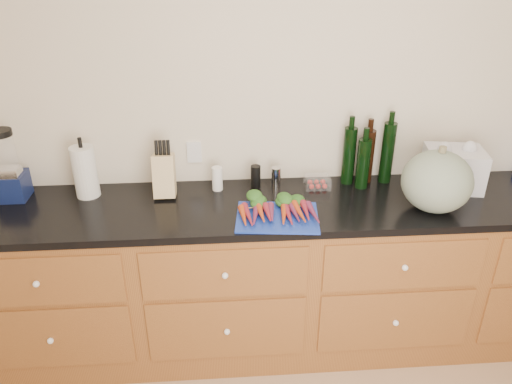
{
  "coord_description": "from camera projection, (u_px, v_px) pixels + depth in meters",
  "views": [
    {
      "loc": [
        -0.44,
        -1.01,
        2.2
      ],
      "look_at": [
        -0.28,
        1.2,
        1.06
      ],
      "focal_mm": 35.0,
      "sensor_mm": 36.0,
      "label": 1
    }
  ],
  "objects": [
    {
      "name": "knife_block",
      "position": [
        164.0,
        176.0,
        2.67
      ],
      "size": [
        0.11,
        0.11,
        0.23
      ],
      "primitive_type": "cube",
      "color": "tan",
      "rests_on": "countertop"
    },
    {
      "name": "countertop",
      "position": [
        307.0,
        205.0,
        2.66
      ],
      "size": [
        3.64,
        0.62,
        0.04
      ],
      "primitive_type": "cube",
      "color": "black",
      "rests_on": "cabinets"
    },
    {
      "name": "squash",
      "position": [
        437.0,
        181.0,
        2.51
      ],
      "size": [
        0.35,
        0.35,
        0.32
      ],
      "primitive_type": "ellipsoid",
      "color": "slate",
      "rests_on": "countertop"
    },
    {
      "name": "cabinets",
      "position": [
        304.0,
        277.0,
        2.87
      ],
      "size": [
        3.6,
        0.64,
        0.9
      ],
      "color": "brown",
      "rests_on": "ground"
    },
    {
      "name": "wall_back",
      "position": [
        301.0,
        117.0,
        2.77
      ],
      "size": [
        4.1,
        0.05,
        2.6
      ],
      "primitive_type": "cube",
      "color": "beige",
      "rests_on": "ground"
    },
    {
      "name": "grocery_bag",
      "position": [
        453.0,
        169.0,
        2.76
      ],
      "size": [
        0.34,
        0.29,
        0.22
      ],
      "primitive_type": null,
      "rotation": [
        0.0,
        0.0,
        -0.17
      ],
      "color": "white",
      "rests_on": "countertop"
    },
    {
      "name": "tomato_box",
      "position": [
        317.0,
        182.0,
        2.79
      ],
      "size": [
        0.14,
        0.11,
        0.06
      ],
      "primitive_type": "cube",
      "color": "white",
      "rests_on": "countertop"
    },
    {
      "name": "carrots",
      "position": [
        277.0,
        209.0,
        2.51
      ],
      "size": [
        0.38,
        0.28,
        0.05
      ],
      "color": "#C03F16",
      "rests_on": "cutting_board"
    },
    {
      "name": "bottles",
      "position": [
        367.0,
        157.0,
        2.78
      ],
      "size": [
        0.29,
        0.15,
        0.35
      ],
      "color": "black",
      "rests_on": "countertop"
    },
    {
      "name": "cutting_board",
      "position": [
        277.0,
        217.0,
        2.49
      ],
      "size": [
        0.44,
        0.35,
        0.01
      ],
      "primitive_type": "cube",
      "rotation": [
        0.0,
        0.0,
        -0.11
      ],
      "color": "#1834A2",
      "rests_on": "countertop"
    },
    {
      "name": "grinder_salt",
      "position": [
        217.0,
        179.0,
        2.75
      ],
      "size": [
        0.06,
        0.06,
        0.13
      ],
      "primitive_type": "cylinder",
      "color": "white",
      "rests_on": "countertop"
    },
    {
      "name": "grinder_pepper",
      "position": [
        256.0,
        177.0,
        2.76
      ],
      "size": [
        0.05,
        0.05,
        0.14
      ],
      "primitive_type": "cylinder",
      "color": "black",
      "rests_on": "countertop"
    },
    {
      "name": "blender_appliance",
      "position": [
        8.0,
        169.0,
        2.61
      ],
      "size": [
        0.15,
        0.15,
        0.39
      ],
      "color": "#0E1844",
      "rests_on": "countertop"
    },
    {
      "name": "paper_towel",
      "position": [
        85.0,
        172.0,
        2.65
      ],
      "size": [
        0.13,
        0.13,
        0.28
      ],
      "primitive_type": "cylinder",
      "color": "white",
      "rests_on": "countertop"
    },
    {
      "name": "canister_chrome",
      "position": [
        276.0,
        178.0,
        2.77
      ],
      "size": [
        0.05,
        0.05,
        0.12
      ],
      "primitive_type": "cylinder",
      "color": "silver",
      "rests_on": "countertop"
    }
  ]
}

